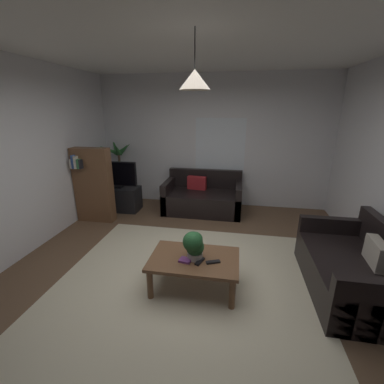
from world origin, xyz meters
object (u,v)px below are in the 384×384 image
Objects in this scene: coffee_table at (194,262)px; book_on_table_0 at (185,260)px; tv at (116,174)px; remote_on_table_0 at (213,262)px; potted_palm_corner at (120,175)px; potted_plant_on_table at (194,244)px; pendant_lamp at (195,79)px; couch_under_window at (203,198)px; tv_stand at (118,198)px; remote_on_table_1 at (200,261)px; couch_right_side at (353,271)px; bookshelf_corner at (93,185)px.

book_on_table_0 is at bearing -135.11° from coffee_table.
tv is at bearing 132.59° from coffee_table.
remote_on_table_0 is 3.72m from potted_palm_corner.
book_on_table_0 is 0.38× the size of potted_plant_on_table.
couch_under_window is at bearing 95.45° from pendant_lamp.
remote_on_table_1 is at bearing -47.63° from tv_stand.
couch_right_side is at bearing -150.09° from remote_on_table_1.
book_on_table_0 is 3.54m from potted_palm_corner.
coffee_table is 0.25m from potted_plant_on_table.
potted_plant_on_table is 0.38× the size of tv_stand.
pendant_lamp reaches higher than potted_plant_on_table.
bookshelf_corner is at bearing -107.59° from tv_stand.
remote_on_table_1 is 2.86m from bookshelf_corner.
bookshelf_corner is at bearing -90.54° from potted_palm_corner.
potted_plant_on_table is at bearing -86.30° from pendant_lamp.
bookshelf_corner is (-4.03, 1.38, 0.44)m from couch_right_side.
book_on_table_0 is at bearing -50.10° from tv_stand.
book_on_table_0 is 2.73m from bookshelf_corner.
book_on_table_0 is 0.83× the size of remote_on_table_1.
couch_under_window is 1.52× the size of coffee_table.
potted_plant_on_table is (0.00, -0.02, 0.25)m from coffee_table.
remote_on_table_1 is 3.11m from tv.
pendant_lamp is (0.23, -2.46, 2.06)m from couch_under_window.
remote_on_table_1 is 0.30× the size of pendant_lamp.
tv reaches higher than remote_on_table_1.
potted_plant_on_table is at bearing -36.87° from bookshelf_corner.
potted_palm_corner is at bearing 107.82° from tv_stand.
couch_under_window is 3.03m from couch_right_side.
potted_palm_corner is at bearing -32.05° from remote_on_table_1.
coffee_table is at bearing -47.41° from tv.
bookshelf_corner is at bearing 32.85° from remote_on_table_0.
pendant_lamp is at bearing 44.89° from book_on_table_0.
couch_right_side is 1.07× the size of bookshelf_corner.
coffee_table is 1.96× the size of pendant_lamp.
remote_on_table_0 is 2.97m from bookshelf_corner.
potted_palm_corner is at bearing 171.38° from couch_under_window.
couch_under_window is at bearing 95.45° from coffee_table.
couch_right_side is (2.07, -2.21, 0.00)m from couch_under_window.
couch_right_side reaches higher than potted_plant_on_table.
coffee_table is 0.25m from remote_on_table_0.
couch_under_window reaches higher than remote_on_table_1.
remote_on_table_1 is 0.46× the size of potted_plant_on_table.
book_on_table_0 is at bearing -86.73° from couch_under_window.
pendant_lamp reaches higher than bookshelf_corner.
couch_right_side is 4.75m from potted_palm_corner.
couch_right_side is 2.83× the size of pendant_lamp.
coffee_table is 0.74× the size of bookshelf_corner.
remote_on_table_1 is at bearing -45.87° from pendant_lamp.
potted_plant_on_table is at bearing -84.56° from couch_under_window.
tv_stand is at bearing -28.30° from remote_on_table_1.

